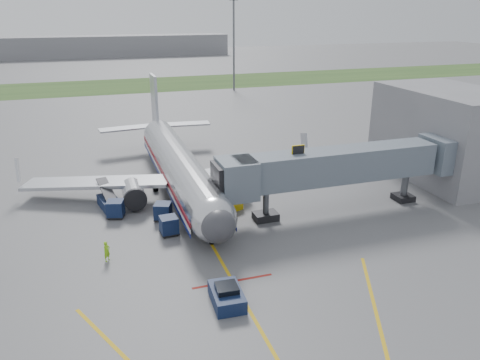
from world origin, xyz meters
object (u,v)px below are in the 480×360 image
object	(u,v)px
pushback_tug	(227,296)
belt_loader	(110,204)
ramp_worker	(107,251)
airliner	(179,166)

from	to	relation	value
pushback_tug	belt_loader	xyz separation A→B (m)	(-6.34, 18.30, 0.04)
pushback_tug	ramp_worker	xyz separation A→B (m)	(-7.21, 8.20, 0.25)
ramp_worker	pushback_tug	bearing A→B (deg)	-91.04
airliner	pushback_tug	xyz separation A→B (m)	(-1.15, -21.62, -2.09)
pushback_tug	belt_loader	distance (m)	19.37
ramp_worker	airliner	bearing A→B (deg)	15.73
pushback_tug	ramp_worker	distance (m)	10.92
airliner	belt_loader	bearing A→B (deg)	-156.07
belt_loader	ramp_worker	distance (m)	10.14
pushback_tug	belt_loader	world-z (taller)	belt_loader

